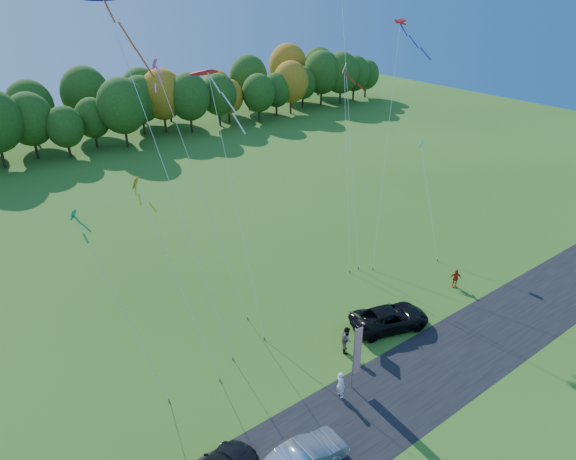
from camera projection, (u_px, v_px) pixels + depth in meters
ground at (344, 361)px, 32.85m from camera, size 160.00×160.00×0.00m
asphalt_strip at (391, 398)px, 29.98m from camera, size 90.00×6.00×0.01m
tree_line at (79, 151)px, 72.19m from camera, size 116.00×12.00×10.00m
black_suv at (390, 318)px, 35.71m from camera, size 6.07×4.14×1.54m
silver_sedan at (303, 459)px, 25.26m from camera, size 4.83×1.70×1.59m
person_tailgate_a at (341, 385)px, 29.73m from camera, size 0.46×0.66×1.75m
person_tailgate_b at (347, 339)px, 33.35m from camera, size 1.10×1.14×1.86m
person_east at (455, 278)px, 40.34m from camera, size 0.95×0.87×1.56m
feather_flag at (357, 351)px, 29.69m from camera, size 0.57×0.12×4.35m
kite_delta_blue at (167, 175)px, 31.19m from camera, size 3.04×11.05×22.69m
kite_parafoil_orange at (345, 57)px, 41.16m from camera, size 6.69×11.52×32.83m
kite_delta_red at (235, 197)px, 35.43m from camera, size 3.69×10.95×17.41m
kite_parafoil_rainbow at (387, 144)px, 43.16m from camera, size 9.23×6.82×19.17m
kite_diamond_yellow at (178, 282)px, 30.41m from camera, size 1.97×6.63×12.03m
kite_diamond_green at (123, 311)px, 28.25m from camera, size 2.61×4.96×11.44m
kite_diamond_white at (347, 170)px, 41.93m from camera, size 3.93×5.98×16.18m
kite_diamond_pink at (204, 198)px, 34.38m from camera, size 3.01×6.42×17.86m
kite_diamond_blue_low at (429, 201)px, 44.91m from camera, size 3.09×5.78×9.36m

